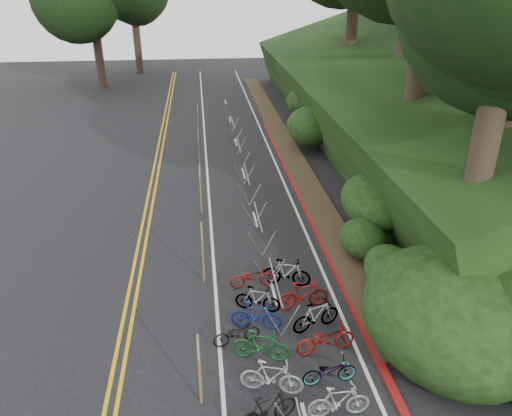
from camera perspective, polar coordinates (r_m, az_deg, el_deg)
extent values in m
plane|color=black|center=(15.18, -7.93, -18.87)|extent=(120.00, 120.00, 0.00)
cube|color=gold|center=(23.61, -12.87, -1.91)|extent=(0.12, 80.00, 0.01)
cube|color=gold|center=(23.57, -12.14, -1.88)|extent=(0.12, 80.00, 0.01)
cube|color=silver|center=(23.43, -5.20, -1.55)|extent=(0.12, 80.00, 0.01)
cube|color=silver|center=(23.85, 4.93, -1.04)|extent=(0.12, 80.00, 0.01)
cube|color=silver|center=(18.41, 2.03, -9.59)|extent=(0.10, 1.60, 0.01)
cube|color=silver|center=(23.55, -0.09, -1.30)|extent=(0.10, 1.60, 0.01)
cube|color=silver|center=(29.01, -1.42, 3.95)|extent=(0.10, 1.60, 0.01)
cube|color=silver|center=(34.66, -2.33, 7.52)|extent=(0.10, 1.60, 0.01)
cube|color=silver|center=(40.40, -3.00, 10.08)|extent=(0.10, 1.60, 0.01)
cube|color=silver|center=(46.21, -3.50, 12.00)|extent=(0.10, 1.60, 0.01)
cube|color=maroon|center=(25.69, 5.18, 1.07)|extent=(0.25, 28.00, 0.10)
cube|color=black|center=(36.16, 14.63, 12.08)|extent=(12.32, 44.00, 9.11)
cube|color=#382819|center=(35.01, 3.10, 7.82)|extent=(1.40, 44.00, 0.16)
ellipsoid|color=#284C19|center=(18.04, 15.67, -7.50)|extent=(2.00, 2.80, 1.60)
ellipsoid|color=#284C19|center=(22.17, 13.19, 0.66)|extent=(2.60, 3.64, 2.08)
ellipsoid|color=#284C19|center=(27.68, 11.69, 6.74)|extent=(2.20, 3.08, 1.76)
ellipsoid|color=#284C19|center=(32.97, 6.17, 9.30)|extent=(3.00, 4.20, 2.40)
ellipsoid|color=#284C19|center=(38.76, 5.31, 11.98)|extent=(2.40, 3.36, 1.92)
ellipsoid|color=#284C19|center=(42.71, 6.03, 14.12)|extent=(2.80, 3.92, 2.24)
ellipsoid|color=#284C19|center=(20.45, 12.13, -3.43)|extent=(1.80, 2.52, 1.44)
ellipsoid|color=#284C19|center=(31.40, 11.02, 10.14)|extent=(3.20, 4.48, 2.56)
ellipsoid|color=black|center=(16.43, 21.52, -11.30)|extent=(5.28, 6.16, 3.52)
cylinder|color=#2D2319|center=(17.51, 24.01, 2.99)|extent=(0.85, 0.85, 6.66)
cylinder|color=#2D2319|center=(25.47, 17.92, 14.61)|extent=(0.91, 0.91, 7.68)
cylinder|color=#2D2319|center=(33.60, 16.77, 19.15)|extent=(0.96, 0.96, 8.70)
cylinder|color=#2D2319|center=(40.89, 10.82, 18.98)|extent=(0.88, 0.88, 7.17)
cylinder|color=#2D2319|center=(49.15, 11.13, 21.35)|extent=(0.94, 0.94, 8.19)
cylinder|color=#2D2319|center=(54.31, -17.54, 16.48)|extent=(0.85, 0.85, 6.66)
cylinder|color=#2D2319|center=(61.77, -13.38, 17.63)|extent=(0.83, 0.83, 6.14)
cylinder|color=#9EA1A6|center=(13.49, 5.85, -22.58)|extent=(0.55, 0.04, 1.06)
cylinder|color=#9EA1A6|center=(16.94, 2.25, -8.35)|extent=(0.05, 3.00, 0.05)
cylinder|color=#9EA1A6|center=(16.12, 1.96, -12.85)|extent=(0.58, 0.04, 1.13)
cylinder|color=#9EA1A6|center=(16.19, 3.97, -12.69)|extent=(0.58, 0.04, 1.13)
cylinder|color=#9EA1A6|center=(18.38, 0.69, -7.51)|extent=(0.58, 0.04, 1.13)
cylinder|color=#9EA1A6|center=(18.45, 2.43, -7.39)|extent=(0.58, 0.04, 1.13)
cylinder|color=#9EA1A6|center=(21.25, 0.24, -0.93)|extent=(0.05, 3.00, 0.05)
cylinder|color=#9EA1A6|center=(20.25, -0.08, -4.17)|extent=(0.58, 0.04, 1.13)
cylinder|color=#9EA1A6|center=(20.32, 1.49, -4.08)|extent=(0.58, 0.04, 1.13)
cylinder|color=#9EA1A6|center=(22.72, -0.87, -0.73)|extent=(0.58, 0.04, 1.13)
cylinder|color=#9EA1A6|center=(22.78, 0.53, -0.66)|extent=(0.58, 0.04, 1.13)
cylinder|color=#9EA1A6|center=(25.80, -1.06, 3.92)|extent=(0.05, 3.00, 0.05)
cylinder|color=#9EA1A6|center=(24.71, -1.38, 1.49)|extent=(0.58, 0.04, 1.13)
cylinder|color=#9EA1A6|center=(24.76, -0.09, 1.54)|extent=(0.58, 0.04, 1.13)
cylinder|color=#9EA1A6|center=(27.29, -1.92, 3.83)|extent=(0.58, 0.04, 1.13)
cylinder|color=#9EA1A6|center=(27.34, -0.75, 3.88)|extent=(0.58, 0.04, 1.13)
cylinder|color=#9EA1A6|center=(30.50, -1.98, 7.31)|extent=(0.05, 3.00, 0.05)
cylinder|color=#9EA1A6|center=(29.34, -2.28, 5.38)|extent=(0.58, 0.04, 1.13)
cylinder|color=#9EA1A6|center=(29.39, -1.19, 5.43)|extent=(0.58, 0.04, 1.13)
cylinder|color=#9EA1A6|center=(31.99, -2.68, 7.07)|extent=(0.58, 0.04, 1.13)
cylinder|color=#9EA1A6|center=(32.03, -1.67, 7.11)|extent=(0.58, 0.04, 1.13)
cylinder|color=#9EA1A6|center=(35.28, -2.66, 9.78)|extent=(0.05, 3.00, 0.05)
cylinder|color=#9EA1A6|center=(34.08, -2.94, 8.21)|extent=(0.58, 0.04, 1.13)
cylinder|color=#9EA1A6|center=(34.12, -2.00, 8.24)|extent=(0.58, 0.04, 1.13)
cylinder|color=#9EA1A6|center=(36.77, -3.24, 9.47)|extent=(0.58, 0.04, 1.13)
cylinder|color=#9EA1A6|center=(36.80, -2.36, 9.50)|extent=(0.58, 0.04, 1.13)
cylinder|color=brown|center=(13.76, -6.47, -17.96)|extent=(0.08, 0.08, 2.26)
cube|color=silver|center=(13.24, -6.64, -15.49)|extent=(0.02, 0.40, 0.50)
cylinder|color=brown|center=(18.43, -6.11, -5.10)|extent=(0.08, 0.08, 2.50)
cube|color=silver|center=(18.00, -6.24, -2.63)|extent=(0.02, 0.40, 0.50)
cylinder|color=brown|center=(23.81, -6.36, 2.16)|extent=(0.08, 0.08, 2.50)
cube|color=silver|center=(23.48, -6.46, 4.18)|extent=(0.02, 0.40, 0.50)
cylinder|color=brown|center=(29.44, -6.51, 6.69)|extent=(0.08, 0.08, 2.50)
cube|color=silver|center=(29.17, -6.60, 8.37)|extent=(0.02, 0.40, 0.50)
cylinder|color=brown|center=(35.18, -6.62, 9.76)|extent=(0.08, 0.08, 2.50)
cube|color=silver|center=(34.96, -6.69, 11.18)|extent=(0.02, 0.40, 0.50)
imported|color=black|center=(15.97, -2.25, -14.08)|extent=(0.86, 1.60, 0.80)
imported|color=black|center=(13.58, 1.26, -22.08)|extent=(1.07, 1.80, 1.05)
imported|color=#9E9EA3|center=(13.97, 9.46, -20.97)|extent=(0.51, 1.68, 1.00)
imported|color=#9E9EA3|center=(14.37, 1.79, -18.74)|extent=(0.99, 1.84, 1.07)
imported|color=slate|center=(14.84, 8.41, -17.95)|extent=(0.70, 1.62, 0.83)
imported|color=#144C1E|center=(15.32, 0.55, -15.42)|extent=(0.96, 1.83, 1.06)
imported|color=maroon|center=(15.74, 7.96, -14.57)|extent=(0.97, 1.97, 0.99)
imported|color=navy|center=(16.47, 0.00, -12.18)|extent=(0.89, 1.75, 1.02)
imported|color=slate|center=(16.56, 6.89, -12.11)|extent=(1.04, 1.79, 1.04)
imported|color=slate|center=(17.26, 0.18, -10.34)|extent=(0.95, 1.64, 0.95)
imported|color=maroon|center=(17.40, 5.40, -9.85)|extent=(0.69, 1.85, 1.09)
imported|color=maroon|center=(18.47, -0.46, -7.84)|extent=(0.72, 1.70, 0.87)
imported|color=slate|center=(18.53, 3.52, -7.38)|extent=(1.02, 1.86, 1.08)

